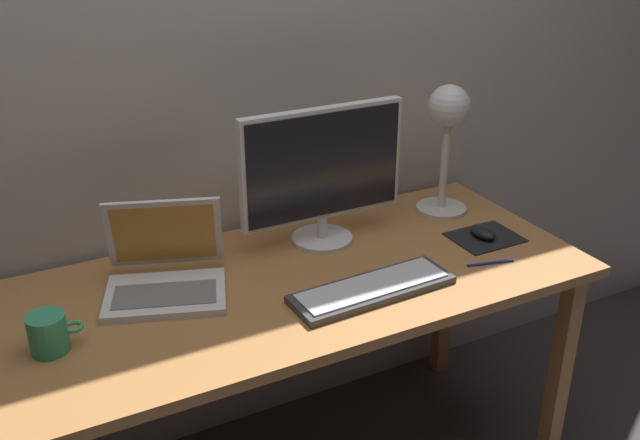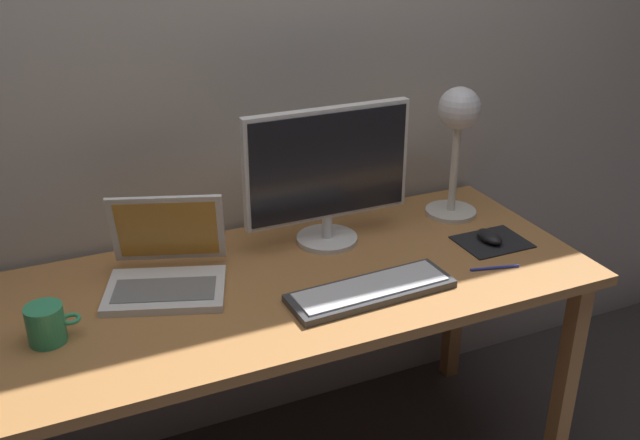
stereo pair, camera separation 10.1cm
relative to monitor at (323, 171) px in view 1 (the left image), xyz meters
The scene contains 10 objects.
back_wall 0.45m from the monitor, 124.24° to the left, with size 4.80×0.06×2.60m, color #A8A099.
desk 0.38m from the monitor, 136.37° to the right, with size 1.60×0.70×0.74m.
monitor is the anchor object (origin of this frame).
keyboard_main 0.39m from the monitor, 94.10° to the right, with size 0.45×0.16×0.03m.
laptop 0.51m from the monitor, behind, with size 0.37×0.36×0.23m.
desk_lamp 0.45m from the monitor, ahead, with size 0.16×0.16×0.41m.
mousepad 0.53m from the monitor, 24.88° to the right, with size 0.20×0.16×0.00m, color black.
mouse 0.52m from the monitor, 24.93° to the right, with size 0.06×0.10×0.03m, color black.
coffee_mug 0.85m from the monitor, 165.56° to the right, with size 0.12×0.09×0.09m.
pen 0.54m from the monitor, 44.25° to the right, with size 0.01×0.01×0.14m, color #2633A5.
Camera 1 is at (-0.72, -1.54, 1.70)m, focal length 40.65 mm.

